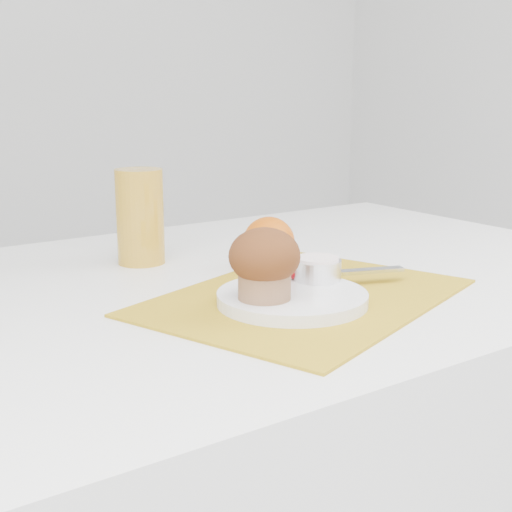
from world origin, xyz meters
TOP-DOWN VIEW (x-y plane):
  - table at (0.00, 0.05)m, footprint 1.20×0.80m
  - placemat at (-0.01, -0.09)m, footprint 0.50×0.43m
  - plate at (-0.05, -0.10)m, footprint 0.24×0.24m
  - ramekin at (0.01, -0.08)m, footprint 0.08×0.08m
  - cream at (0.01, -0.08)m, footprint 0.07×0.07m
  - raspberry_near at (-0.01, -0.05)m, footprint 0.02×0.02m
  - raspberry_far at (-0.01, -0.06)m, footprint 0.02×0.02m
  - butter_knife at (0.05, -0.07)m, footprint 0.20×0.09m
  - orange at (0.04, 0.07)m, footprint 0.08×0.08m
  - juice_glass at (-0.11, 0.21)m, footprint 0.09×0.09m
  - muffin at (-0.09, -0.11)m, footprint 0.09×0.09m

SIDE VIEW (x-z plane):
  - table at x=0.00m, z-range 0.00..0.75m
  - placemat at x=-0.01m, z-range 0.75..0.75m
  - plate at x=-0.05m, z-range 0.75..0.77m
  - butter_knife at x=0.05m, z-range 0.77..0.77m
  - raspberry_far at x=-0.01m, z-range 0.77..0.79m
  - raspberry_near at x=-0.01m, z-range 0.77..0.79m
  - ramekin at x=0.01m, z-range 0.77..0.80m
  - orange at x=0.04m, z-range 0.75..0.83m
  - cream at x=0.01m, z-range 0.79..0.80m
  - muffin at x=-0.09m, z-range 0.77..0.86m
  - juice_glass at x=-0.11m, z-range 0.75..0.90m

